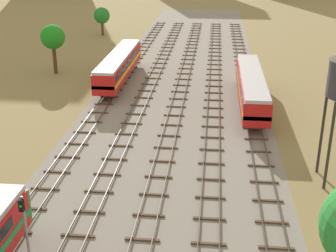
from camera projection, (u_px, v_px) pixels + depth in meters
name	position (u px, v px, depth m)	size (l,w,h in m)	color
ground_plane	(174.00, 114.00, 53.87)	(480.00, 480.00, 0.00)	olive
ballast_bed	(174.00, 114.00, 53.87)	(21.93, 176.00, 0.01)	gray
track_far_left	(101.00, 108.00, 55.59)	(2.40, 126.00, 0.29)	#47382D
track_left	(138.00, 109.00, 55.17)	(2.40, 126.00, 0.29)	#47382D
track_centre_left	(175.00, 110.00, 54.75)	(2.40, 126.00, 0.29)	#47382D
track_centre	(213.00, 112.00, 54.32)	(2.40, 126.00, 0.29)	#47382D
track_centre_right	(251.00, 113.00, 53.90)	(2.40, 126.00, 0.29)	#47382D
diesel_railcar_centre_right_near	(251.00, 86.00, 55.56)	(2.96, 20.50, 3.80)	red
diesel_railcar_far_left_mid	(119.00, 64.00, 65.17)	(2.96, 20.50, 3.80)	red
signal_post_nearest	(24.00, 221.00, 28.01)	(0.28, 0.47, 4.78)	gray
lineside_tree_1	(53.00, 38.00, 68.32)	(3.63, 3.63, 7.39)	#4C331E
lineside_tree_2	(102.00, 16.00, 96.65)	(3.36, 3.36, 5.86)	#4C331E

